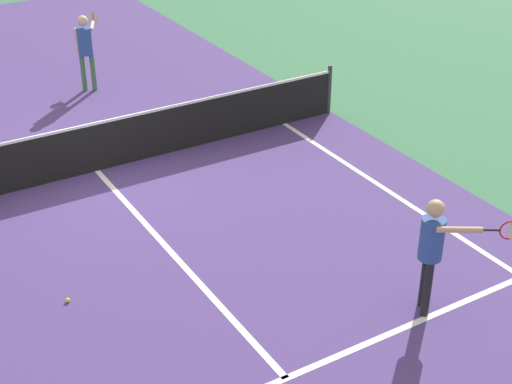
# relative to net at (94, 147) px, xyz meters

# --- Properties ---
(ground_plane) EXTENTS (60.00, 60.00, 0.00)m
(ground_plane) POSITION_rel_net_xyz_m (0.00, 0.00, -0.49)
(ground_plane) COLOR #38724C
(court_surface_inbounds) EXTENTS (10.62, 24.40, 0.00)m
(court_surface_inbounds) POSITION_rel_net_xyz_m (0.00, 0.00, -0.49)
(court_surface_inbounds) COLOR #4C387A
(court_surface_inbounds) RESTS_ON ground_plane
(line_sideline_right) EXTENTS (0.10, 11.89, 0.01)m
(line_sideline_right) POSITION_rel_net_xyz_m (4.11, -5.95, -0.49)
(line_sideline_right) COLOR white
(line_sideline_right) RESTS_ON ground_plane
(line_service_near) EXTENTS (8.22, 0.10, 0.01)m
(line_service_near) POSITION_rel_net_xyz_m (0.00, -6.40, -0.49)
(line_service_near) COLOR white
(line_service_near) RESTS_ON ground_plane
(line_center_service) EXTENTS (0.10, 6.40, 0.01)m
(line_center_service) POSITION_rel_net_xyz_m (0.00, -3.20, -0.49)
(line_center_service) COLOR white
(line_center_service) RESTS_ON ground_plane
(net) EXTENTS (10.55, 0.09, 1.07)m
(net) POSITION_rel_net_xyz_m (0.00, 0.00, 0.00)
(net) COLOR #33383D
(net) RESTS_ON ground_plane
(player_near) EXTENTS (0.98, 0.93, 1.73)m
(player_near) POSITION_rel_net_xyz_m (2.37, -6.25, 0.59)
(player_near) COLOR black
(player_near) RESTS_ON ground_plane
(player_far) EXTENTS (0.84, 1.09, 1.75)m
(player_far) POSITION_rel_net_xyz_m (1.32, 3.90, 0.60)
(player_far) COLOR #3F7247
(player_far) RESTS_ON ground_plane
(tennis_ball_mid_court) EXTENTS (0.07, 0.07, 0.07)m
(tennis_ball_mid_court) POSITION_rel_net_xyz_m (-1.77, -3.55, -0.46)
(tennis_ball_mid_court) COLOR #CCE033
(tennis_ball_mid_court) RESTS_ON ground_plane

